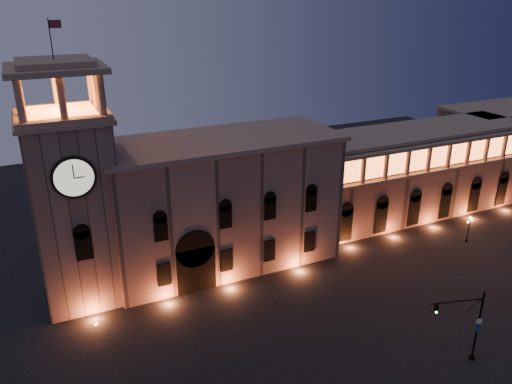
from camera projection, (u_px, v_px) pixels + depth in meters
ground at (320, 351)px, 52.04m from camera, size 160.00×160.00×0.00m
government_building at (223, 202)px, 66.43m from camera, size 30.80×12.80×17.60m
clock_tower at (75, 202)px, 57.04m from camera, size 9.80×9.80×32.40m
colonnade_wing at (412, 172)px, 81.95m from camera, size 40.60×11.50×14.50m
secondary_building at (494, 145)px, 97.35m from camera, size 20.00×12.00×14.00m
traffic_light at (469, 325)px, 49.21m from camera, size 5.67×1.82×8.01m
street_lamp_near at (469, 227)px, 73.86m from camera, size 1.41×0.55×4.14m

